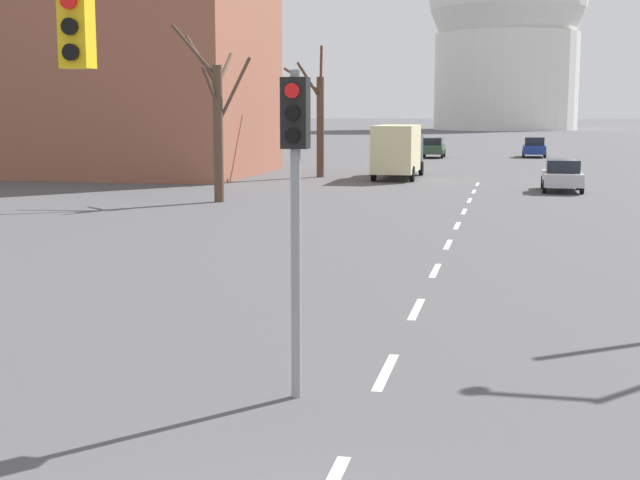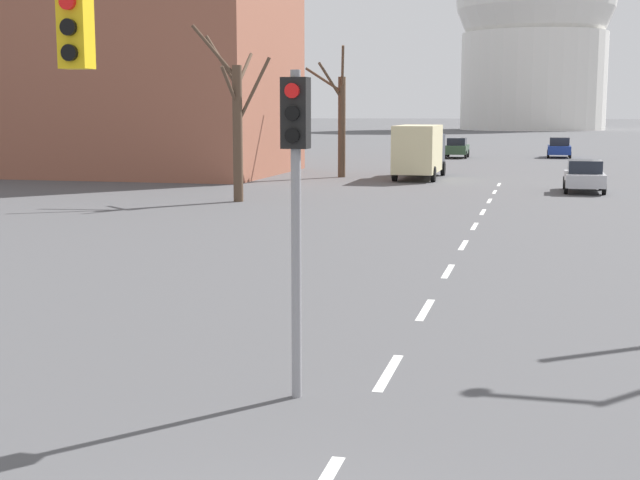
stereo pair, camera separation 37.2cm
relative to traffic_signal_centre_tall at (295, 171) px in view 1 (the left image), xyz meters
The scene contains 17 objects.
lane_stripe_1 3.68m from the traffic_signal_centre_tall, 53.82° to the left, with size 0.16×2.00×0.01m, color silver.
lane_stripe_2 6.86m from the traffic_signal_centre_tall, 79.79° to the left, with size 0.16×2.00×0.01m, color silver.
lane_stripe_3 11.00m from the traffic_signal_centre_tall, 84.14° to the left, with size 0.16×2.00×0.01m, color silver.
lane_stripe_4 15.34m from the traffic_signal_centre_tall, 85.89° to the left, with size 0.16×2.00×0.01m, color silver.
lane_stripe_5 19.76m from the traffic_signal_centre_tall, 86.84° to the left, with size 0.16×2.00×0.01m, color silver.
lane_stripe_6 24.21m from the traffic_signal_centre_tall, 87.43° to the left, with size 0.16×2.00×0.01m, color silver.
lane_stripe_7 28.67m from the traffic_signal_centre_tall, 87.84° to the left, with size 0.16×2.00×0.01m, color silver.
lane_stripe_8 33.14m from the traffic_signal_centre_tall, 88.13° to the left, with size 0.16×2.00×0.01m, color silver.
lane_stripe_9 37.62m from the traffic_signal_centre_tall, 88.36° to the left, with size 0.16×2.00×0.01m, color silver.
traffic_signal_centre_tall is the anchor object (origin of this frame).
sedan_near_left 66.97m from the traffic_signal_centre_tall, 85.97° to the left, with size 1.96×4.06×1.71m.
sedan_near_right 34.45m from the traffic_signal_centre_tall, 81.04° to the left, with size 1.94×4.08×1.59m.
sedan_mid_centre 64.26m from the traffic_signal_centre_tall, 93.28° to the left, with size 1.86×3.88×1.69m.
delivery_truck 40.83m from the traffic_signal_centre_tall, 95.21° to the left, with size 2.44×7.20×3.14m.
bare_tree_left_near 41.51m from the traffic_signal_centre_tall, 101.81° to the left, with size 2.77×3.10×7.75m.
bare_tree_left_far 27.41m from the traffic_signal_centre_tall, 110.92° to the left, with size 3.25×3.60×7.71m.
capitol_dome 175.79m from the traffic_signal_centre_tall, 89.65° to the left, with size 31.87×31.87×45.01m.
Camera 1 is at (1.82, -6.40, 4.04)m, focal length 50.00 mm.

